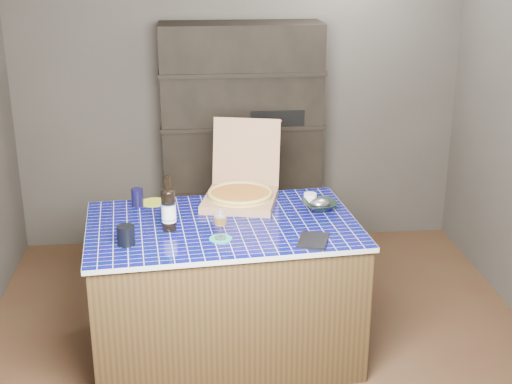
{
  "coord_description": "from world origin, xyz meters",
  "views": [
    {
      "loc": [
        -0.4,
        -3.75,
        2.39
      ],
      "look_at": [
        -0.04,
        0.0,
        1.04
      ],
      "focal_mm": 50.0,
      "sensor_mm": 36.0,
      "label": 1
    }
  ],
  "objects": [
    {
      "name": "foil_contents",
      "position": [
        0.37,
        0.19,
        0.88
      ],
      "size": [
        0.12,
        0.1,
        0.06
      ],
      "primitive_type": "ellipsoid",
      "color": "#B7B8C4",
      "rests_on": "bowl"
    },
    {
      "name": "room",
      "position": [
        0.0,
        0.0,
        1.25
      ],
      "size": [
        3.5,
        3.5,
        3.5
      ],
      "color": "#4F3A22",
      "rests_on": "ground"
    },
    {
      "name": "dvd_case",
      "position": [
        0.24,
        -0.29,
        0.85
      ],
      "size": [
        0.21,
        0.25,
        0.02
      ],
      "primitive_type": "cube",
      "rotation": [
        0.0,
        0.0,
        -0.3
      ],
      "color": "black",
      "rests_on": "kitchen_island"
    },
    {
      "name": "kitchen_island",
      "position": [
        -0.23,
        0.02,
        0.42
      ],
      "size": [
        1.61,
        1.1,
        0.84
      ],
      "rotation": [
        0.0,
        0.0,
        0.08
      ],
      "color": "#47321B",
      "rests_on": "floor"
    },
    {
      "name": "teal_trivet",
      "position": [
        -0.25,
        -0.2,
        0.85
      ],
      "size": [
        0.12,
        0.12,
        0.01
      ],
      "primitive_type": "cylinder",
      "color": "teal",
      "rests_on": "kitchen_island"
    },
    {
      "name": "pizza_box",
      "position": [
        -0.1,
        0.36,
        0.91
      ],
      "size": [
        0.54,
        0.61,
        0.47
      ],
      "rotation": [
        0.0,
        0.0,
        -0.24
      ],
      "color": "#92694B",
      "rests_on": "kitchen_island"
    },
    {
      "name": "mead_bottle",
      "position": [
        -0.53,
        -0.04,
        0.97
      ],
      "size": [
        0.09,
        0.09,
        0.32
      ],
      "color": "black",
      "rests_on": "kitchen_island"
    },
    {
      "name": "tumbler",
      "position": [
        -0.75,
        -0.22,
        0.9
      ],
      "size": [
        0.1,
        0.1,
        0.11
      ],
      "primitive_type": "cylinder",
      "color": "black",
      "rests_on": "kitchen_island"
    },
    {
      "name": "green_trivet",
      "position": [
        -0.63,
        0.4,
        0.85
      ],
      "size": [
        0.16,
        0.16,
        0.01
      ],
      "primitive_type": "cylinder",
      "color": "gold",
      "rests_on": "kitchen_island"
    },
    {
      "name": "white_jar",
      "position": [
        0.32,
        0.28,
        0.88
      ],
      "size": [
        0.08,
        0.08,
        0.07
      ],
      "primitive_type": "cylinder",
      "color": "white",
      "rests_on": "kitchen_island"
    },
    {
      "name": "navy_cup",
      "position": [
        -0.73,
        0.35,
        0.9
      ],
      "size": [
        0.07,
        0.07,
        0.11
      ],
      "primitive_type": "cylinder",
      "color": "black",
      "rests_on": "kitchen_island"
    },
    {
      "name": "bowl",
      "position": [
        0.37,
        0.19,
        0.87
      ],
      "size": [
        0.24,
        0.24,
        0.05
      ],
      "primitive_type": "imported",
      "rotation": [
        0.0,
        0.0,
        0.21
      ],
      "color": "black",
      "rests_on": "kitchen_island"
    },
    {
      "name": "wine_glass",
      "position": [
        -0.25,
        -0.2,
        0.96
      ],
      "size": [
        0.07,
        0.07,
        0.16
      ],
      "color": "white",
      "rests_on": "teal_trivet"
    },
    {
      "name": "shelving_unit",
      "position": [
        0.0,
        1.53,
        0.9
      ],
      "size": [
        1.2,
        0.41,
        1.8
      ],
      "color": "black",
      "rests_on": "floor"
    }
  ]
}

